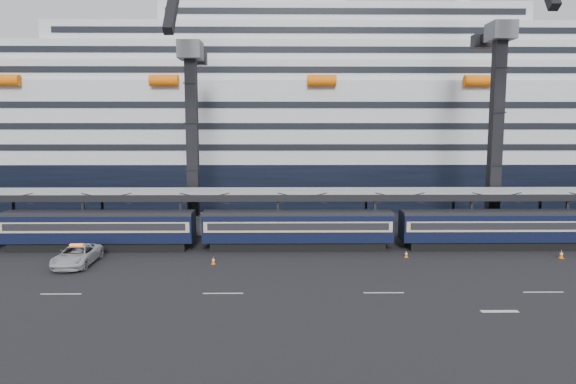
{
  "coord_description": "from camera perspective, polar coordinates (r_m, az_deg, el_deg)",
  "views": [
    {
      "loc": [
        -9.6,
        -40.95,
        12.21
      ],
      "look_at": [
        -8.99,
        10.0,
        5.86
      ],
      "focal_mm": 32.0,
      "sensor_mm": 36.0,
      "label": 1
    }
  ],
  "objects": [
    {
      "name": "traffic_cone_e",
      "position": [
        55.17,
        28.09,
        -6.09
      ],
      "size": [
        0.42,
        0.42,
        0.84
      ],
      "color": "#FF6808",
      "rests_on": "ground"
    },
    {
      "name": "lane_markings",
      "position": [
        41.72,
        24.99,
        -10.59
      ],
      "size": [
        111.0,
        4.27,
        0.02
      ],
      "color": "beige",
      "rests_on": "ground"
    },
    {
      "name": "traffic_cone_b",
      "position": [
        49.08,
        -24.0,
        -7.45
      ],
      "size": [
        0.41,
        0.41,
        0.81
      ],
      "color": "#FF6808",
      "rests_on": "ground"
    },
    {
      "name": "cruise_ship",
      "position": [
        87.36,
        4.95,
        7.16
      ],
      "size": [
        214.09,
        28.84,
        34.0
      ],
      "color": "black",
      "rests_on": "ground"
    },
    {
      "name": "pickup_truck",
      "position": [
        49.99,
        -22.41,
        -6.53
      ],
      "size": [
        3.08,
        6.45,
        1.78
      ],
      "primitive_type": "imported",
      "rotation": [
        0.0,
        0.0,
        0.02
      ],
      "color": "#A7A9AE",
      "rests_on": "ground"
    },
    {
      "name": "crane_dark_mid",
      "position": [
        63.51,
        22.31,
        7.61
      ],
      "size": [
        4.5,
        18.24,
        39.64
      ],
      "color": "#46494E",
      "rests_on": "ground"
    },
    {
      "name": "traffic_cone_c",
      "position": [
        47.21,
        -8.3,
        -7.52
      ],
      "size": [
        0.36,
        0.36,
        0.72
      ],
      "color": "#FF6808",
      "rests_on": "ground"
    },
    {
      "name": "ground",
      "position": [
        43.8,
        12.16,
        -9.25
      ],
      "size": [
        260.0,
        260.0,
        0.0
      ],
      "primitive_type": "plane",
      "color": "black",
      "rests_on": "ground"
    },
    {
      "name": "train",
      "position": [
        52.16,
        4.78,
        -3.99
      ],
      "size": [
        133.05,
        3.0,
        4.05
      ],
      "color": "black",
      "rests_on": "ground"
    },
    {
      "name": "crane_dark_near",
      "position": [
        60.45,
        -10.67,
        6.71
      ],
      "size": [
        4.5,
        17.75,
        35.08
      ],
      "color": "#46494E",
      "rests_on": "ground"
    },
    {
      "name": "canopy",
      "position": [
        56.22,
        9.15,
        -0.1
      ],
      "size": [
        130.0,
        6.25,
        5.53
      ],
      "color": "gray",
      "rests_on": "ground"
    },
    {
      "name": "traffic_cone_d",
      "position": [
        50.37,
        13.0,
        -6.72
      ],
      "size": [
        0.34,
        0.34,
        0.69
      ],
      "color": "#FF6808",
      "rests_on": "ground"
    }
  ]
}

